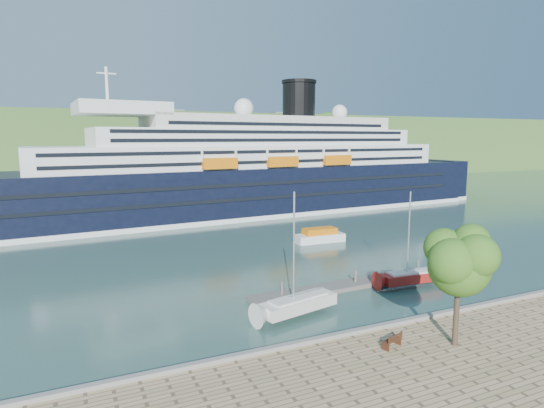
% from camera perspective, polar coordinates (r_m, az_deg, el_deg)
% --- Properties ---
extents(ground, '(400.00, 400.00, 0.00)m').
position_cam_1_polar(ground, '(40.73, 18.77, -14.58)').
color(ground, '#294943').
rests_on(ground, ground).
extents(far_hillside, '(400.00, 50.00, 24.00)m').
position_cam_1_polar(far_hillside, '(174.04, -15.88, 6.85)').
color(far_hillside, '#365F26').
rests_on(far_hillside, ground).
extents(quay_coping, '(220.00, 0.50, 0.30)m').
position_cam_1_polar(quay_coping, '(40.17, 19.04, -13.16)').
color(quay_coping, slate).
rests_on(quay_coping, promenade).
extents(cruise_ship, '(123.93, 27.16, 27.60)m').
position_cam_1_polar(cruise_ship, '(92.53, -3.52, 7.24)').
color(cruise_ship, black).
rests_on(cruise_ship, ground).
extents(park_bench, '(1.89, 1.20, 1.12)m').
position_cam_1_polar(park_bench, '(34.17, 14.79, -16.13)').
color(park_bench, '#462414').
rests_on(park_bench, promenade).
extents(promenade_tree, '(5.67, 5.67, 9.39)m').
position_cam_1_polar(promenade_tree, '(34.48, 22.34, -8.93)').
color(promenade_tree, '#265817').
rests_on(promenade_tree, promenade).
extents(floating_pontoon, '(19.84, 3.11, 0.44)m').
position_cam_1_polar(floating_pontoon, '(48.35, 8.29, -10.25)').
color(floating_pontoon, '#68635D').
rests_on(floating_pontoon, ground).
extents(sailboat_white_near, '(8.46, 4.00, 10.55)m').
position_cam_1_polar(sailboat_white_near, '(39.58, 3.39, -6.74)').
color(sailboat_white_near, silver).
rests_on(sailboat_white_near, ground).
extents(sailboat_red, '(7.61, 2.69, 9.64)m').
position_cam_1_polar(sailboat_red, '(49.66, 17.23, -4.53)').
color(sailboat_red, maroon).
rests_on(sailboat_red, ground).
extents(tender_launch, '(7.75, 2.95, 2.11)m').
position_cam_1_polar(tender_launch, '(68.73, 5.99, -3.89)').
color(tender_launch, orange).
rests_on(tender_launch, ground).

